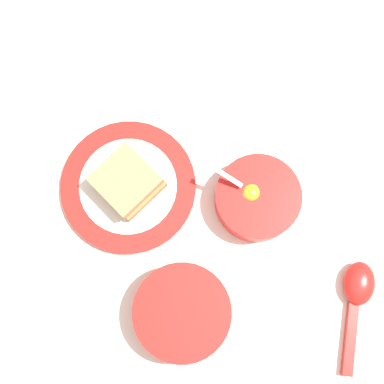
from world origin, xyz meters
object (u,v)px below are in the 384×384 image
soup_spoon (356,296)px  congee_bowl (182,312)px  egg_bowl (257,198)px  toast_sandwich (127,182)px  toast_plate (128,187)px

soup_spoon → congee_bowl: size_ratio=1.01×
egg_bowl → soup_spoon: (-0.02, 0.21, -0.01)m
soup_spoon → congee_bowl: (0.22, -0.15, 0.01)m
egg_bowl → toast_sandwich: egg_bowl is taller
egg_bowl → toast_plate: 0.20m
egg_bowl → congee_bowl: egg_bowl is taller
toast_plate → congee_bowl: (0.06, 0.20, 0.02)m
toast_sandwich → congee_bowl: (0.06, 0.20, -0.00)m
egg_bowl → toast_sandwich: size_ratio=1.49×
egg_bowl → toast_sandwich: (0.14, -0.15, 0.01)m
egg_bowl → soup_spoon: 0.21m
soup_spoon → congee_bowl: 0.26m
congee_bowl → soup_spoon: bearing=145.6°
toast_plate → soup_spoon: 0.39m
toast_sandwich → toast_plate: bearing=11.1°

